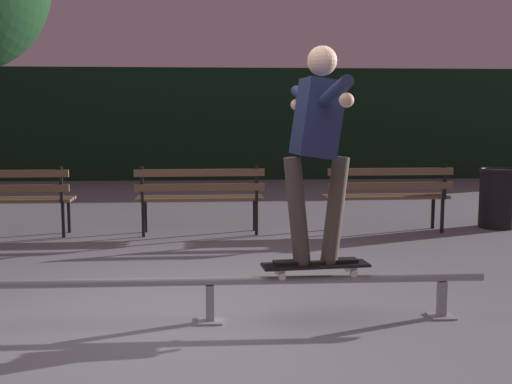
% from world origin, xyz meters
% --- Properties ---
extents(ground_plane, '(90.00, 90.00, 0.00)m').
position_xyz_m(ground_plane, '(0.00, 0.00, 0.00)').
color(ground_plane, slate).
extents(hedge_backdrop, '(24.00, 1.20, 2.62)m').
position_xyz_m(hedge_backdrop, '(0.00, 10.72, 1.31)').
color(hedge_backdrop, black).
rests_on(hedge_backdrop, ground).
extents(grind_rail, '(4.04, 0.18, 0.33)m').
position_xyz_m(grind_rail, '(0.00, 0.03, 0.26)').
color(grind_rail, gray).
rests_on(grind_rail, ground).
extents(skateboard, '(0.80, 0.28, 0.09)m').
position_xyz_m(skateboard, '(0.77, 0.03, 0.40)').
color(skateboard, black).
rests_on(skateboard, grind_rail).
extents(skateboarder, '(0.63, 1.40, 1.56)m').
position_xyz_m(skateboarder, '(0.77, 0.03, 1.34)').
color(skateboarder, black).
rests_on(skateboarder, skateboard).
extents(park_bench_leftmost, '(1.61, 0.45, 0.88)m').
position_xyz_m(park_bench_leftmost, '(-2.55, 3.35, 0.54)').
color(park_bench_leftmost, black).
rests_on(park_bench_leftmost, ground).
extents(park_bench_left_center, '(1.61, 0.45, 0.88)m').
position_xyz_m(park_bench_left_center, '(-0.16, 3.35, 0.54)').
color(park_bench_left_center, black).
rests_on(park_bench_left_center, ground).
extents(park_bench_right_center, '(1.61, 0.45, 0.88)m').
position_xyz_m(park_bench_right_center, '(2.23, 3.35, 0.54)').
color(park_bench_right_center, black).
rests_on(park_bench_right_center, ground).
extents(trash_can, '(0.52, 0.52, 0.80)m').
position_xyz_m(trash_can, '(3.81, 3.61, 0.41)').
color(trash_can, black).
rests_on(trash_can, ground).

